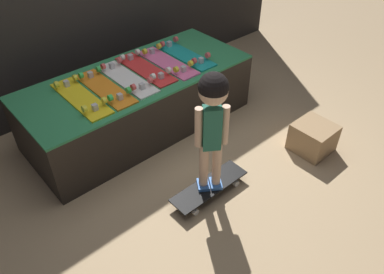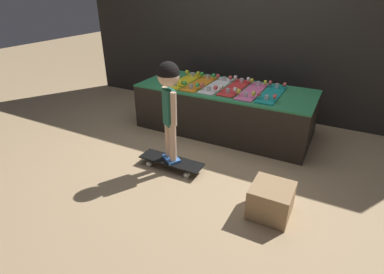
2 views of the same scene
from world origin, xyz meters
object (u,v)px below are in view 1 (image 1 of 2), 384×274
Objects in this scene: skateboard_yellow_on_rack at (81,97)px; skateboard_red_on_rack at (145,68)px; skateboard_teal_on_rack at (185,54)px; skateboard_on_floor at (209,187)px; child at (212,113)px; storage_box at (313,138)px; skateboard_pink_on_rack at (167,62)px; skateboard_orange_on_rack at (105,88)px; skateboard_white_on_rack at (126,78)px.

skateboard_red_on_rack is at bearing 3.78° from skateboard_yellow_on_rack.
skateboard_teal_on_rack is at bearing -2.97° from skateboard_red_on_rack.
skateboard_on_floor is 0.72m from child.
child reaches higher than skateboard_teal_on_rack.
skateboard_teal_on_rack is 2.14× the size of storage_box.
skateboard_pink_on_rack is at bearing 100.68° from child.
child is at bearing -122.21° from skateboard_teal_on_rack.
skateboard_orange_on_rack is 0.68m from skateboard_pink_on_rack.
skateboard_white_on_rack is 1.20m from skateboard_on_floor.
skateboard_yellow_on_rack is 0.23m from skateboard_orange_on_rack.
storage_box is (1.29, -1.29, -0.45)m from skateboard_orange_on_rack.
skateboard_yellow_on_rack is 1.00× the size of skateboard_white_on_rack.
skateboard_on_floor is at bearing -90.59° from skateboard_white_on_rack.
skateboard_on_floor is at bearing -67.66° from skateboard_yellow_on_rack.
skateboard_white_on_rack is at bearing 129.12° from storage_box.
skateboard_white_on_rack is at bearing 179.48° from skateboard_pink_on_rack.
skateboard_teal_on_rack is (0.23, 0.01, 0.00)m from skateboard_pink_on_rack.
skateboard_pink_on_rack is at bearing 66.79° from skateboard_on_floor.
skateboard_yellow_on_rack is 0.68m from skateboard_red_on_rack.
skateboard_orange_on_rack is 1.00× the size of skateboard_white_on_rack.
skateboard_orange_on_rack and skateboard_red_on_rack have the same top height.
skateboard_on_floor is at bearing -29.55° from child.
skateboard_orange_on_rack is at bearing 101.33° from skateboard_on_floor.
child is (0.22, -1.07, 0.21)m from skateboard_orange_on_rack.
skateboard_teal_on_rack reaches higher than skateboard_on_floor.
skateboard_orange_on_rack is 0.91m from skateboard_teal_on_rack.
skateboard_pink_on_rack is 1.28m from skateboard_on_floor.
skateboard_pink_on_rack is 0.23m from skateboard_teal_on_rack.
skateboard_white_on_rack is 1.74m from storage_box.
skateboard_pink_on_rack is at bearing 0.50° from skateboard_yellow_on_rack.
skateboard_red_on_rack reaches higher than storage_box.
skateboard_red_on_rack is (0.23, 0.03, 0.00)m from skateboard_white_on_rack.
skateboard_red_on_rack is at bearing 111.90° from child.
skateboard_on_floor is 0.67× the size of child.
skateboard_orange_on_rack is 1.00× the size of skateboard_pink_on_rack.
child is (-0.69, -1.10, 0.21)m from skateboard_teal_on_rack.
skateboard_pink_on_rack is at bearing 115.05° from storage_box.
skateboard_yellow_on_rack is at bearing 179.73° from skateboard_orange_on_rack.
skateboard_teal_on_rack reaches higher than storage_box.
skateboard_white_on_rack is 2.14× the size of storage_box.
child reaches higher than storage_box.
child reaches higher than skateboard_pink_on_rack.
storage_box is at bearing -45.09° from skateboard_orange_on_rack.
skateboard_yellow_on_rack and skateboard_white_on_rack have the same top height.
skateboard_yellow_on_rack is 1.00× the size of skateboard_teal_on_rack.
skateboard_teal_on_rack is 1.05× the size of skateboard_on_floor.
storage_box is (1.52, -1.29, -0.45)m from skateboard_yellow_on_rack.
skateboard_yellow_on_rack is 0.45m from skateboard_white_on_rack.
child is (-0.24, -1.12, 0.21)m from skateboard_red_on_rack.
skateboard_orange_on_rack is 1.00× the size of skateboard_red_on_rack.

